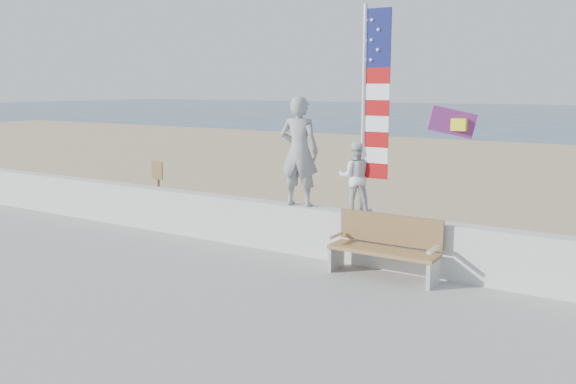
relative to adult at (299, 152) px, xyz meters
The scene contains 9 objects.
ground 2.90m from the adult, 98.90° to the right, with size 220.00×220.00×0.00m, color #304761.
sand 7.30m from the adult, 92.56° to the left, with size 90.00×40.00×0.08m, color tan.
seawall 1.48m from the adult, behind, with size 30.00×0.35×0.90m, color silver.
adult is the anchor object (origin of this frame).
child 1.21m from the adult, ahead, with size 0.61×0.47×1.25m, color silver.
bench 2.42m from the adult, 13.25° to the right, with size 1.80×0.57×1.00m.
flag 1.67m from the adult, ahead, with size 0.50×0.08×3.50m.
parafoil_kite 3.98m from the adult, 64.60° to the left, with size 1.05×0.66×0.71m.
sign 4.51m from the adult, 169.97° to the left, with size 0.32×0.07×1.46m.
Camera 1 is at (6.04, -7.44, 3.25)m, focal length 38.00 mm.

